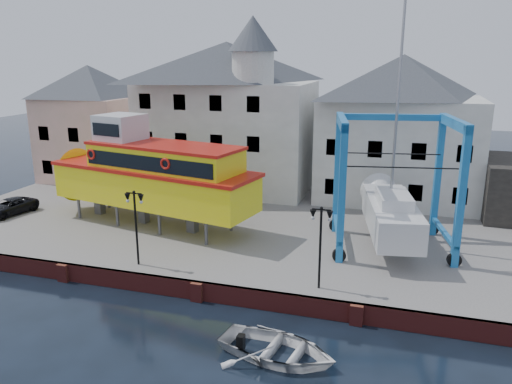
# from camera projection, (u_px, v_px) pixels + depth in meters

# --- Properties ---
(ground) EXTENTS (140.00, 140.00, 0.00)m
(ground) POSITION_uv_depth(u_px,v_px,m) (198.00, 300.00, 25.47)
(ground) COLOR black
(ground) RESTS_ON ground
(hardstanding) EXTENTS (44.00, 22.00, 1.00)m
(hardstanding) POSITION_uv_depth(u_px,v_px,m) (259.00, 224.00, 35.50)
(hardstanding) COLOR slate
(hardstanding) RESTS_ON ground
(quay_wall) EXTENTS (44.00, 0.47, 1.00)m
(quay_wall) POSITION_uv_depth(u_px,v_px,m) (198.00, 291.00, 25.44)
(quay_wall) COLOR maroon
(quay_wall) RESTS_ON ground
(building_pink) EXTENTS (8.00, 7.00, 10.30)m
(building_pink) POSITION_uv_depth(u_px,v_px,m) (92.00, 123.00, 45.50)
(building_pink) COLOR tan
(building_pink) RESTS_ON hardstanding
(building_white_main) EXTENTS (14.00, 8.30, 14.00)m
(building_white_main) POSITION_uv_depth(u_px,v_px,m) (229.00, 114.00, 41.88)
(building_white_main) COLOR beige
(building_white_main) RESTS_ON hardstanding
(building_white_right) EXTENTS (12.00, 8.00, 11.20)m
(building_white_right) POSITION_uv_depth(u_px,v_px,m) (399.00, 129.00, 38.75)
(building_white_right) COLOR beige
(building_white_right) RESTS_ON hardstanding
(lamp_post_left) EXTENTS (1.12, 0.32, 4.20)m
(lamp_post_left) POSITION_uv_depth(u_px,v_px,m) (135.00, 209.00, 26.60)
(lamp_post_left) COLOR black
(lamp_post_left) RESTS_ON hardstanding
(lamp_post_right) EXTENTS (1.12, 0.32, 4.20)m
(lamp_post_right) POSITION_uv_depth(u_px,v_px,m) (321.00, 227.00, 23.80)
(lamp_post_right) COLOR black
(lamp_post_right) RESTS_ON hardstanding
(tour_boat) EXTENTS (17.24, 7.34, 7.31)m
(tour_boat) POSITION_uv_depth(u_px,v_px,m) (141.00, 174.00, 33.44)
(tour_boat) COLOR #59595E
(tour_boat) RESTS_ON hardstanding
(travel_lift) EXTENTS (7.82, 10.14, 14.88)m
(travel_lift) POSITION_uv_depth(u_px,v_px,m) (389.00, 203.00, 30.11)
(travel_lift) COLOR #1E5BA2
(travel_lift) RESTS_ON hardstanding
(van) EXTENTS (2.62, 4.33, 1.12)m
(van) POSITION_uv_depth(u_px,v_px,m) (9.00, 207.00, 35.91)
(van) COLOR black
(van) RESTS_ON hardstanding
(motorboat_b) EXTENTS (5.52, 4.36, 1.04)m
(motorboat_b) POSITION_uv_depth(u_px,v_px,m) (277.00, 357.00, 20.66)
(motorboat_b) COLOR silver
(motorboat_b) RESTS_ON ground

